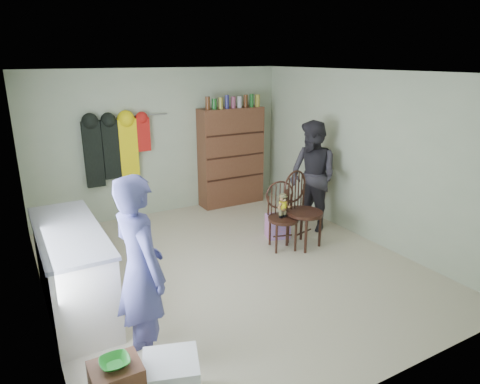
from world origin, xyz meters
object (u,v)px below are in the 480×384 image
chair_front (282,212)px  dresser (231,156)px  chair_far (301,207)px  counter (73,269)px

chair_front → dresser: (0.31, 2.10, 0.37)m
dresser → chair_far: bearing=-90.7°
counter → dresser: (3.20, 2.30, 0.44)m
chair_far → dresser: dresser is taller
counter → chair_far: (3.17, 0.11, 0.13)m
dresser → counter: bearing=-144.3°
chair_front → dresser: 2.16m
counter → dresser: bearing=35.7°
chair_front → chair_far: size_ratio=0.87×
counter → dresser: dresser is taller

